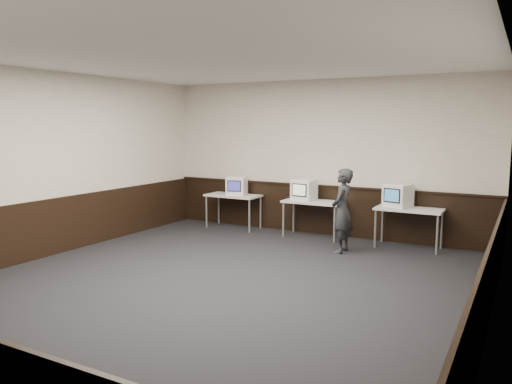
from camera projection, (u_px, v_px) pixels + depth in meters
floor at (216, 286)px, 7.07m from camera, size 8.00×8.00×0.00m
ceiling at (213, 55)px, 6.65m from camera, size 8.00×8.00×0.00m
back_wall at (321, 158)px, 10.33m from camera, size 7.00×0.00×7.00m
left_wall at (44, 165)px, 8.53m from camera, size 0.00×8.00×8.00m
right_wall at (495, 190)px, 5.18m from camera, size 0.00×8.00×8.00m
wainscot_back at (320, 210)px, 10.46m from camera, size 6.98×0.04×1.00m
wainscot_left at (48, 228)px, 8.67m from camera, size 0.04×7.98×1.00m
wainscot_right at (487, 291)px, 5.34m from camera, size 0.04×7.98×1.00m
wainscot_rail at (320, 186)px, 10.37m from camera, size 6.98×0.06×0.04m
desk_left at (233, 198)px, 11.01m from camera, size 1.20×0.60×0.75m
desk_center at (313, 204)px, 10.11m from camera, size 1.20×0.60×0.75m
desk_right at (409, 212)px, 9.20m from camera, size 1.20×0.60×0.75m
emac_left at (237, 186)px, 10.93m from camera, size 0.50×0.52×0.40m
emac_center at (304, 190)px, 10.15m from camera, size 0.45×0.48×0.43m
emac_right at (398, 195)px, 9.30m from camera, size 0.54×0.56×0.44m
person at (342, 211)px, 8.87m from camera, size 0.38×0.56×1.51m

